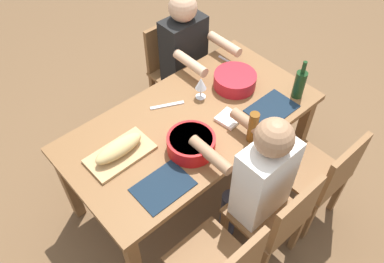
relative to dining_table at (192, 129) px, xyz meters
name	(u,v)px	position (x,y,z in m)	size (l,w,h in m)	color
ground_plane	(192,185)	(0.00, 0.00, -0.65)	(8.00, 8.00, 0.00)	brown
dining_table	(192,129)	(0.00, 0.00, 0.00)	(1.69, 0.87, 0.74)	brown
chair_far_left	(322,176)	(-0.46, 0.76, -0.17)	(0.40, 0.40, 0.85)	brown
chair_near_left	(173,66)	(-0.46, -0.76, -0.17)	(0.40, 0.40, 0.85)	brown
diner_near_left	(187,56)	(-0.46, -0.58, 0.05)	(0.41, 0.53, 1.20)	#2D2D38
chair_far_center	(276,218)	(0.00, 0.76, -0.17)	(0.40, 0.40, 0.85)	brown
diner_far_center	(258,178)	(0.00, 0.58, 0.05)	(0.41, 0.53, 1.20)	#2D2D38
serving_bowl_salad	(235,79)	(-0.45, -0.05, 0.15)	(0.30, 0.30, 0.10)	#B21923
serving_bowl_fruit	(191,143)	(0.17, 0.18, 0.15)	(0.29, 0.29, 0.10)	red
cutting_board	(120,154)	(0.51, -0.07, 0.10)	(0.40, 0.22, 0.02)	tan
bread_loaf	(119,148)	(0.51, -0.07, 0.15)	(0.32, 0.11, 0.09)	tan
wine_bottle	(300,84)	(-0.69, 0.31, 0.20)	(0.08, 0.08, 0.29)	#193819
beer_bottle	(253,127)	(-0.16, 0.36, 0.20)	(0.06, 0.06, 0.22)	brown
wine_glass	(201,84)	(-0.19, -0.12, 0.21)	(0.08, 0.08, 0.17)	silver
placemat_far_right	(163,187)	(0.46, 0.28, 0.09)	(0.32, 0.23, 0.01)	#142333
placemat_far_left	(272,108)	(-0.46, 0.28, 0.09)	(0.32, 0.23, 0.01)	#142333
fork_near_left	(227,61)	(-0.60, -0.28, 0.09)	(0.02, 0.17, 0.01)	silver
carving_knife	(167,105)	(0.04, -0.21, 0.09)	(0.23, 0.02, 0.01)	silver
napkin_stack	(229,118)	(-0.18, 0.16, 0.10)	(0.14, 0.14, 0.02)	white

